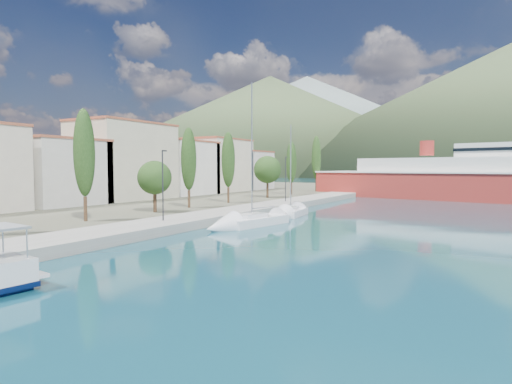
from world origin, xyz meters
The scene contains 9 objects.
ground centered at (0.00, 120.00, 0.00)m, with size 1400.00×1400.00×0.00m, color #103F4D.
quay centered at (-9.00, 26.00, 0.40)m, with size 5.00×88.00×0.80m, color gray.
land_strip centered at (-47.00, 36.00, 0.35)m, with size 70.00×148.00×0.70m, color #565644.
town_buildings centered at (-32.00, 36.91, 5.57)m, with size 9.20×69.20×11.30m.
tree_row centered at (-15.19, 33.30, 5.83)m, with size 4.26×65.35×10.92m.
lamp_posts centered at (-9.00, 14.34, 4.08)m, with size 0.15×47.33×6.06m.
sailboat_near centered at (-3.98, 17.76, 0.33)m, with size 4.33×10.09×14.08m.
sailboat_mid centered at (-3.74, 27.25, 0.31)m, with size 3.31×7.72×11.00m.
ferry centered at (12.50, 64.64, 3.23)m, with size 54.57×20.80×10.61m.
Camera 1 is at (15.97, -14.23, 5.34)m, focal length 30.00 mm.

